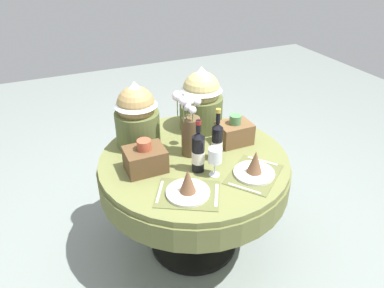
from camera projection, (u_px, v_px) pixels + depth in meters
ground at (194, 241)px, 2.65m from camera, size 8.00×8.00×0.00m
dining_table at (194, 174)px, 2.33m from camera, size 1.22×1.22×0.74m
place_setting_left at (188, 187)px, 1.92m from camera, size 0.42×0.39×0.16m
place_setting_right at (255, 168)px, 2.08m from camera, size 0.43×0.41×0.16m
flower_vase at (190, 127)px, 2.21m from camera, size 0.19×0.16×0.42m
wine_bottle_left at (217, 141)px, 2.18m from camera, size 0.07×0.07×0.35m
wine_bottle_centre at (198, 152)px, 2.08m from camera, size 0.08×0.08×0.33m
wine_glass_right at (215, 156)px, 2.03m from camera, size 0.08×0.08×0.18m
gift_tub_back_left at (137, 112)px, 2.28m from camera, size 0.29×0.29×0.44m
gift_tub_back_right at (201, 96)px, 2.48m from camera, size 0.30×0.30×0.45m
woven_basket_side_left at (145, 159)px, 2.11m from camera, size 0.23×0.18×0.20m
woven_basket_side_right at (234, 132)px, 2.38m from camera, size 0.22×0.17×0.20m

